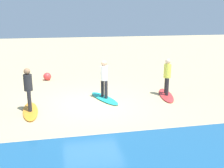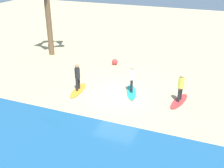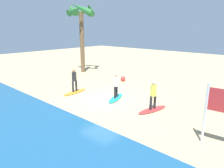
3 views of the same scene
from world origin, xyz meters
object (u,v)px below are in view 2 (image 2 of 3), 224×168
Objects in this scene: surfer_teal at (132,77)px; surfer_orange at (77,75)px; surfboard_teal at (131,92)px; surfer_red at (181,85)px; beach_ball at (115,62)px; surfboard_red at (179,101)px; surfboard_orange at (78,90)px.

surfer_teal and surfer_orange have the same top height.
surfer_orange is (3.06, 0.98, 0.00)m from surfer_teal.
surfer_orange is at bearing -92.48° from surfboard_teal.
surfer_red reaches higher than beach_ball.
surfboard_teal is (2.85, -0.12, -0.99)m from surfer_red.
surfer_teal reaches higher than surfboard_red.
surfboard_red is 5.97m from surfboard_orange.
surfboard_teal is (2.85, -0.12, 0.00)m from surfboard_red.
surfer_red is at bearing -63.60° from surfboard_red.
surfboard_red is 1.00× the size of surfboard_teal.
surfboard_teal is at bearing -79.99° from surfboard_red.
surfboard_red is 1.00× the size of surfboard_orange.
surfer_teal reaches higher than surfboard_orange.
surfer_teal is 1.00× the size of surfer_orange.
surfboard_orange is at bearing 17.69° from surfer_teal.
surfer_orange reaches higher than surfboard_red.
surfboard_red is at bearing -171.75° from surfer_orange.
surfer_orange is at bearing -69.38° from surfboard_red.
surfboard_teal is 3.21m from surfboard_orange.
surfer_orange is 5.01m from beach_ball.
surfer_orange is 3.74× the size of beach_ball.
surfboard_teal is 0.99m from surfer_teal.
surfboard_red and surfboard_orange have the same top height.
surfboard_red is 4.79× the size of beach_ball.
surfer_teal is at bearing 123.17° from beach_ball.
surfer_red is at bearing 177.64° from surfer_teal.
surfer_teal is 0.78× the size of surfboard_orange.
surfer_teal reaches higher than beach_ball.
surfboard_red is 1.28× the size of surfer_teal.
surfer_red and surfer_teal have the same top height.
surfboard_orange is at bearing 84.41° from beach_ball.
beach_ball reaches higher than surfboard_teal.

